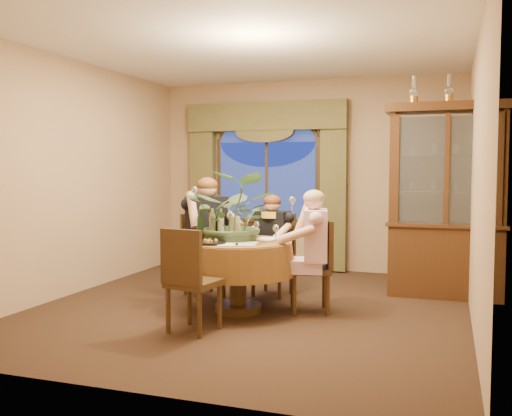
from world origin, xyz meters
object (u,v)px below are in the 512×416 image
(stoneware_vase, at_px, (235,228))
(wine_bottle_0, at_px, (200,225))
(oil_lamp_left, at_px, (414,90))
(person_pink, at_px, (315,252))
(chair_right, at_px, (310,267))
(oil_lamp_right, at_px, (485,87))
(chair_back_right, at_px, (272,255))
(chair_back, at_px, (204,256))
(dining_table, at_px, (238,276))
(centerpiece_plant, at_px, (235,182))
(person_scarf, at_px, (273,246))
(wine_bottle_1, at_px, (212,224))
(oil_lamp_center, at_px, (449,88))
(olive_bowl, at_px, (239,239))
(wine_bottle_2, at_px, (218,223))
(china_cabinet, at_px, (446,201))
(person_back, at_px, (207,238))
(chair_front_left, at_px, (194,280))
(wine_bottle_3, at_px, (221,224))

(stoneware_vase, xyz_separation_m, wine_bottle_0, (-0.32, -0.19, 0.04))
(oil_lamp_left, relative_size, person_pink, 0.26)
(chair_right, relative_size, wine_bottle_0, 2.91)
(oil_lamp_left, height_order, oil_lamp_right, same)
(chair_back_right, bearing_deg, chair_back, 29.58)
(oil_lamp_left, distance_m, stoneware_vase, 2.69)
(oil_lamp_left, height_order, chair_back_right, oil_lamp_left)
(dining_table, height_order, centerpiece_plant, centerpiece_plant)
(oil_lamp_right, distance_m, person_scarf, 3.01)
(dining_table, xyz_separation_m, wine_bottle_1, (-0.32, 0.07, 0.54))
(oil_lamp_center, relative_size, person_pink, 0.26)
(dining_table, distance_m, wine_bottle_1, 0.63)
(olive_bowl, bearing_deg, centerpiece_plant, 124.96)
(oil_lamp_center, height_order, wine_bottle_2, oil_lamp_center)
(chair_back, relative_size, person_scarf, 0.79)
(oil_lamp_center, height_order, person_scarf, oil_lamp_center)
(wine_bottle_0, bearing_deg, dining_table, 15.29)
(chair_back_right, bearing_deg, stoneware_vase, 84.74)
(china_cabinet, relative_size, wine_bottle_2, 6.84)
(oil_lamp_left, bearing_deg, person_back, -156.81)
(person_scarf, distance_m, wine_bottle_2, 0.83)
(olive_bowl, bearing_deg, person_back, 138.52)
(wine_bottle_2, bearing_deg, stoneware_vase, -11.75)
(chair_back, relative_size, person_pink, 0.74)
(wine_bottle_0, distance_m, wine_bottle_2, 0.26)
(chair_right, height_order, olive_bowl, chair_right)
(chair_back_right, relative_size, chair_back, 1.00)
(china_cabinet, relative_size, chair_right, 2.35)
(chair_back_right, xyz_separation_m, person_scarf, (0.03, -0.08, 0.12))
(chair_right, relative_size, wine_bottle_2, 2.91)
(dining_table, distance_m, wine_bottle_0, 0.67)
(chair_right, height_order, person_scarf, person_scarf)
(dining_table, height_order, oil_lamp_center, oil_lamp_center)
(chair_back, distance_m, wine_bottle_0, 0.83)
(stoneware_vase, bearing_deg, chair_right, 10.52)
(person_scarf, bearing_deg, dining_table, 90.00)
(chair_back_right, xyz_separation_m, wine_bottle_0, (-0.50, -0.95, 0.44))
(oil_lamp_center, bearing_deg, chair_front_left, -133.98)
(chair_back_right, xyz_separation_m, chair_front_left, (-0.25, -1.66, 0.00))
(oil_lamp_right, xyz_separation_m, chair_back, (-3.08, -0.90, -1.95))
(chair_right, distance_m, olive_bowl, 0.79)
(dining_table, height_order, wine_bottle_1, wine_bottle_1)
(stoneware_vase, bearing_deg, chair_back_right, 76.84)
(china_cabinet, relative_size, oil_lamp_left, 6.64)
(chair_back, bearing_deg, wine_bottle_0, 62.08)
(wine_bottle_2, bearing_deg, chair_front_left, -81.07)
(stoneware_vase, distance_m, wine_bottle_1, 0.26)
(oil_lamp_left, bearing_deg, chair_back_right, -158.73)
(chair_right, bearing_deg, oil_lamp_right, -72.57)
(person_back, bearing_deg, wine_bottle_3, 80.21)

